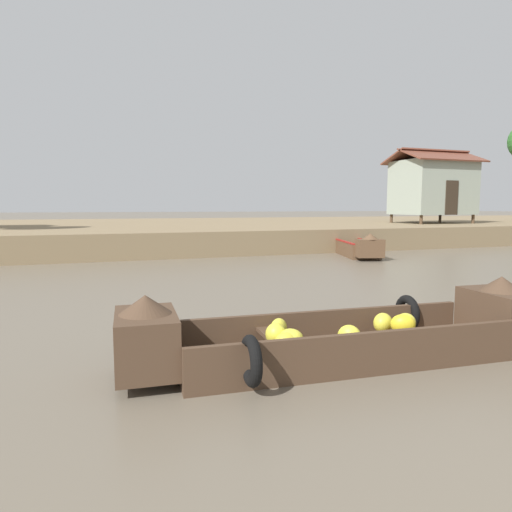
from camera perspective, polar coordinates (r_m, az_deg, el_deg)
The scene contains 5 objects.
ground_plane at distance 10.45m, azimuth -0.44°, elevation -4.03°, with size 300.00×300.00×0.00m, color #665B4C.
riverbank_strip at distance 26.28m, azimuth -12.29°, elevation 3.06°, with size 160.00×20.00×0.94m, color #7F6B4C.
banana_boat at distance 5.66m, azimuth 10.84°, elevation -9.66°, with size 5.34×1.69×0.93m.
fishing_skiff_distant at distance 17.79m, azimuth 12.36°, elevation 1.20°, with size 2.00×4.22×0.94m.
stilt_house_mid_right at distance 27.26m, azimuth 21.33°, elevation 8.14°, with size 4.57×3.41×4.05m.
Camera 1 is at (-3.39, 0.29, 1.86)m, focal length 31.80 mm.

